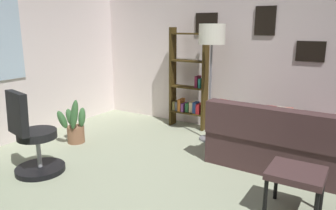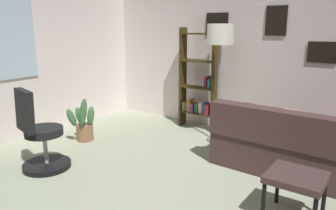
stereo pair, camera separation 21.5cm
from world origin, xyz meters
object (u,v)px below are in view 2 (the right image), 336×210
object	(u,v)px
footstool	(296,180)
floor_lamp	(220,42)
office_chair	(40,139)
couch	(312,147)
potted_plant	(83,125)
bookshelf	(199,85)

from	to	relation	value
footstool	floor_lamp	distance (m)	2.30
office_chair	floor_lamp	bearing A→B (deg)	-30.57
footstool	office_chair	bearing A→B (deg)	104.22
couch	potted_plant	distance (m)	3.09
bookshelf	floor_lamp	distance (m)	1.00
bookshelf	office_chair	bearing A→B (deg)	164.98
couch	floor_lamp	distance (m)	1.80
couch	bookshelf	xyz separation A→B (m)	(0.62, 1.92, 0.44)
office_chair	bookshelf	xyz separation A→B (m)	(2.49, -0.67, 0.34)
couch	footstool	size ratio (longest dim) A/B	4.14
office_chair	floor_lamp	world-z (taller)	floor_lamp
couch	floor_lamp	bearing A→B (deg)	80.88
couch	potted_plant	xyz separation A→B (m)	(-0.94, 2.95, -0.03)
office_chair	potted_plant	world-z (taller)	office_chair
bookshelf	floor_lamp	world-z (taller)	floor_lamp
footstool	office_chair	xyz separation A→B (m)	(-0.69, 2.71, 0.01)
footstool	potted_plant	distance (m)	3.09
couch	office_chair	size ratio (longest dim) A/B	1.98
floor_lamp	potted_plant	world-z (taller)	floor_lamp
footstool	potted_plant	world-z (taller)	potted_plant
couch	footstool	bearing A→B (deg)	-173.88
floor_lamp	potted_plant	size ratio (longest dim) A/B	2.52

